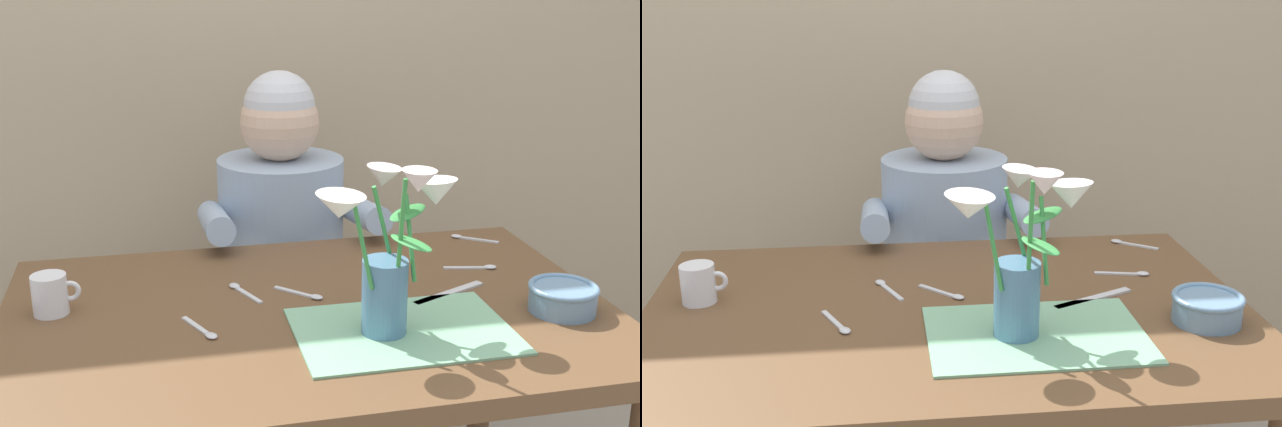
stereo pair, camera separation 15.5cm
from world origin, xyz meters
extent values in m
cube|color=tan|center=(0.00, 1.05, 1.25)|extent=(4.00, 0.10, 2.50)
cube|color=brown|center=(0.00, 0.00, 0.72)|extent=(1.20, 0.80, 0.04)
cylinder|color=brown|center=(-0.54, 0.34, 0.35)|extent=(0.06, 0.06, 0.70)
cylinder|color=brown|center=(0.54, 0.34, 0.35)|extent=(0.06, 0.06, 0.70)
cylinder|color=#4C4C56|center=(0.05, 0.62, 0.20)|extent=(0.30, 0.30, 0.40)
cylinder|color=#99ADC6|center=(0.05, 0.62, 0.65)|extent=(0.34, 0.34, 0.50)
sphere|color=#DBB293|center=(0.05, 0.62, 1.00)|extent=(0.21, 0.21, 0.21)
sphere|color=silver|center=(0.05, 0.62, 1.04)|extent=(0.19, 0.19, 0.19)
cylinder|color=#99ADC6|center=(-0.14, 0.48, 0.78)|extent=(0.07, 0.33, 0.12)
cylinder|color=#99ADC6|center=(0.24, 0.48, 0.78)|extent=(0.07, 0.33, 0.12)
cube|color=#7AB289|center=(0.15, -0.14, 0.74)|extent=(0.40, 0.28, 0.00)
cylinder|color=teal|center=(0.11, -0.14, 0.81)|extent=(0.08, 0.08, 0.14)
cylinder|color=#388E42|center=(0.16, -0.13, 0.92)|extent=(0.01, 0.06, 0.15)
cone|color=white|center=(0.21, -0.12, 1.00)|extent=(0.11, 0.11, 0.05)
sphere|color=#E5D14C|center=(0.21, -0.12, 1.01)|extent=(0.02, 0.02, 0.02)
cylinder|color=#388E42|center=(0.12, -0.11, 0.93)|extent=(0.06, 0.04, 0.18)
cone|color=silver|center=(0.12, -0.08, 1.02)|extent=(0.09, 0.09, 0.04)
sphere|color=#E5D14C|center=(0.12, -0.08, 1.03)|extent=(0.02, 0.02, 0.02)
cylinder|color=#388E42|center=(0.07, -0.15, 0.92)|extent=(0.03, 0.05, 0.15)
cone|color=white|center=(0.02, -0.16, 1.00)|extent=(0.13, 0.12, 0.05)
sphere|color=#E5D14C|center=(0.02, -0.16, 1.00)|extent=(0.02, 0.02, 0.02)
cylinder|color=#388E42|center=(0.12, -0.19, 0.95)|extent=(0.01, 0.05, 0.21)
cone|color=silver|center=(0.13, -0.24, 1.05)|extent=(0.08, 0.08, 0.04)
sphere|color=#E5D14C|center=(0.13, -0.24, 1.06)|extent=(0.02, 0.02, 0.02)
ellipsoid|color=#388E42|center=(0.14, -0.19, 0.93)|extent=(0.08, 0.10, 0.02)
ellipsoid|color=#388E42|center=(0.16, -0.11, 0.96)|extent=(0.10, 0.08, 0.02)
cylinder|color=#6689A8|center=(0.48, -0.12, 0.77)|extent=(0.13, 0.13, 0.05)
torus|color=#6689A8|center=(0.48, -0.12, 0.79)|extent=(0.14, 0.14, 0.01)
cube|color=silver|center=(0.30, 0.01, 0.74)|extent=(0.18, 0.10, 0.00)
cylinder|color=silver|center=(-0.50, 0.09, 0.78)|extent=(0.07, 0.07, 0.08)
torus|color=silver|center=(-0.46, 0.09, 0.78)|extent=(0.04, 0.01, 0.04)
cube|color=silver|center=(-0.11, 0.09, 0.74)|extent=(0.05, 0.10, 0.00)
ellipsoid|color=silver|center=(-0.13, 0.14, 0.74)|extent=(0.03, 0.03, 0.01)
cube|color=silver|center=(-0.22, -0.04, 0.74)|extent=(0.05, 0.09, 0.00)
ellipsoid|color=silver|center=(-0.20, -0.09, 0.74)|extent=(0.03, 0.03, 0.01)
cube|color=silver|center=(-0.01, 0.08, 0.74)|extent=(0.08, 0.08, 0.00)
ellipsoid|color=silver|center=(0.02, 0.04, 0.74)|extent=(0.03, 0.03, 0.01)
cube|color=silver|center=(0.49, 0.31, 0.74)|extent=(0.09, 0.07, 0.00)
ellipsoid|color=silver|center=(0.45, 0.34, 0.74)|extent=(0.03, 0.03, 0.01)
cube|color=silver|center=(0.39, 0.14, 0.74)|extent=(0.10, 0.03, 0.00)
ellipsoid|color=silver|center=(0.44, 0.13, 0.74)|extent=(0.03, 0.03, 0.01)
camera|label=1|loc=(-0.29, -1.40, 1.38)|focal=44.04mm
camera|label=2|loc=(-0.14, -1.42, 1.38)|focal=44.04mm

